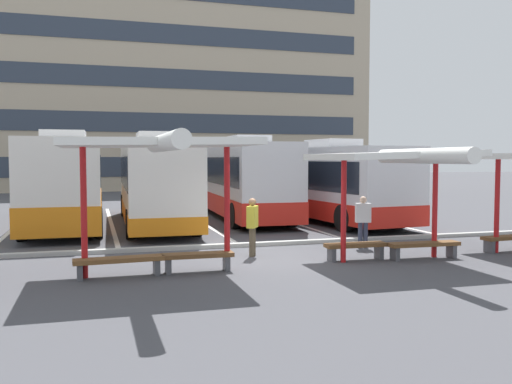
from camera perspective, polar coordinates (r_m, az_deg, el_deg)
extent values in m
plane|color=#47474C|center=(14.75, 0.74, -6.92)|extent=(160.00, 160.00, 0.00)
cube|color=tan|center=(52.33, -11.90, 10.49)|extent=(40.65, 11.29, 18.27)
cube|color=#2D3847|center=(46.27, -11.22, 2.59)|extent=(37.40, 0.08, 1.61)
cube|color=#2D3847|center=(46.37, -11.27, 7.10)|extent=(37.40, 0.08, 1.61)
cube|color=#2D3847|center=(46.75, -11.33, 11.58)|extent=(37.40, 0.08, 1.61)
cube|color=#2D3847|center=(47.41, -11.38, 15.95)|extent=(37.40, 0.08, 1.61)
cube|color=silver|center=(23.19, -19.02, 1.16)|extent=(2.71, 11.47, 3.06)
cube|color=orange|center=(23.25, -18.97, -1.46)|extent=(2.75, 11.51, 0.93)
cube|color=black|center=(23.18, -19.05, 2.31)|extent=(2.73, 10.56, 1.03)
cube|color=black|center=(28.86, -18.42, 2.32)|extent=(2.26, 0.11, 1.84)
cube|color=silver|center=(21.76, -19.32, 5.52)|extent=(1.57, 2.22, 0.36)
cylinder|color=black|center=(27.45, -20.97, -1.28)|extent=(0.31, 1.00, 1.00)
cylinder|color=black|center=(27.34, -16.01, -1.20)|extent=(0.31, 1.00, 1.00)
cylinder|color=black|center=(19.30, -23.14, -3.24)|extent=(0.31, 1.00, 1.00)
cylinder|color=black|center=(19.14, -16.08, -3.15)|extent=(0.31, 1.00, 1.00)
cube|color=silver|center=(22.38, -10.48, 1.16)|extent=(2.70, 10.80, 3.01)
cube|color=orange|center=(22.46, -10.44, -1.95)|extent=(2.74, 10.84, 0.57)
cube|color=black|center=(22.37, -10.49, 2.11)|extent=(2.71, 9.94, 1.17)
cube|color=black|center=(27.69, -11.36, 2.33)|extent=(2.12, 0.14, 1.81)
cube|color=silver|center=(21.04, -10.24, 5.61)|extent=(1.50, 2.24, 0.36)
cylinder|color=black|center=(26.16, -13.51, -1.37)|extent=(0.33, 1.01, 1.00)
cylinder|color=black|center=(26.31, -8.70, -1.28)|extent=(0.33, 1.01, 1.00)
cylinder|color=black|center=(18.66, -12.90, -3.26)|extent=(0.33, 1.01, 1.00)
cylinder|color=black|center=(18.87, -6.18, -3.12)|extent=(0.33, 1.01, 1.00)
cube|color=silver|center=(24.75, -1.52, 1.42)|extent=(2.86, 10.98, 3.00)
cube|color=red|center=(24.82, -1.52, -1.10)|extent=(2.90, 11.02, 0.82)
cube|color=black|center=(24.74, -1.52, 2.28)|extent=(2.86, 10.11, 1.15)
cube|color=black|center=(30.05, -3.82, 2.46)|extent=(2.15, 0.16, 1.80)
cube|color=silver|center=(23.42, -0.78, 5.42)|extent=(1.55, 2.25, 0.36)
cylinder|color=black|center=(28.39, -5.45, -0.92)|extent=(0.34, 1.01, 1.00)
cylinder|color=black|center=(28.82, -1.04, -0.84)|extent=(0.34, 1.01, 1.00)
cylinder|color=black|center=(20.85, -2.17, -2.48)|extent=(0.34, 1.01, 1.00)
cylinder|color=black|center=(21.43, 3.71, -2.32)|extent=(0.34, 1.01, 1.00)
cube|color=silver|center=(24.53, 6.17, 1.18)|extent=(3.80, 12.22, 2.83)
cube|color=red|center=(24.59, 6.15, -1.25)|extent=(3.84, 12.27, 0.75)
cube|color=black|center=(24.52, 6.17, 1.87)|extent=(3.73, 11.27, 1.14)
cube|color=black|center=(29.91, 0.69, 2.26)|extent=(2.28, 0.31, 1.70)
cube|color=silver|center=(23.21, 7.97, 4.98)|extent=(1.77, 2.35, 0.36)
cylinder|color=black|center=(28.08, -0.31, -0.95)|extent=(0.40, 1.03, 1.00)
cylinder|color=black|center=(29.06, 4.08, -0.81)|extent=(0.40, 1.03, 1.00)
cylinder|color=black|center=(20.21, 9.14, -2.71)|extent=(0.40, 1.03, 1.00)
cylinder|color=black|center=(21.55, 14.58, -2.40)|extent=(0.40, 1.03, 1.00)
cube|color=white|center=(23.46, -23.71, -3.33)|extent=(0.16, 14.00, 0.01)
cube|color=white|center=(23.28, -14.79, -3.20)|extent=(0.16, 14.00, 0.01)
cube|color=white|center=(23.67, -5.96, -3.00)|extent=(0.16, 14.00, 0.01)
cube|color=white|center=(24.59, 2.40, -2.74)|extent=(0.16, 14.00, 0.01)
cube|color=white|center=(25.99, 10.00, -2.45)|extent=(0.16, 14.00, 0.01)
cylinder|color=red|center=(12.77, -17.44, -2.03)|extent=(0.14, 0.14, 2.94)
cylinder|color=red|center=(13.13, -3.03, -1.73)|extent=(0.14, 0.14, 2.94)
cube|color=white|center=(12.79, -10.21, 5.03)|extent=(4.27, 3.24, 0.21)
cylinder|color=white|center=(11.34, -9.38, 5.10)|extent=(0.36, 4.27, 0.36)
cube|color=brown|center=(12.76, -14.05, -6.82)|extent=(2.00, 0.54, 0.10)
cube|color=#4C4C51|center=(12.75, -17.83, -7.93)|extent=(0.14, 0.34, 0.35)
cube|color=#4C4C51|center=(12.92, -10.29, -7.67)|extent=(0.14, 0.34, 0.35)
cube|color=brown|center=(13.03, -6.08, -6.53)|extent=(1.69, 0.45, 0.10)
cube|color=#4C4C51|center=(12.98, -9.11, -7.60)|extent=(0.13, 0.34, 0.35)
cube|color=#4C4C51|center=(13.19, -3.08, -7.38)|extent=(0.13, 0.34, 0.35)
cylinder|color=red|center=(14.21, 9.08, -1.91)|extent=(0.14, 0.14, 2.67)
cylinder|color=red|center=(15.56, 18.08, -1.57)|extent=(0.14, 0.14, 2.67)
cube|color=white|center=(14.78, 13.87, 3.74)|extent=(3.70, 3.14, 0.27)
cylinder|color=white|center=(13.58, 16.90, 3.60)|extent=(0.36, 3.70, 0.36)
cube|color=brown|center=(14.69, 10.31, -5.43)|extent=(1.66, 0.45, 0.10)
cube|color=#4C4C51|center=(14.45, 7.86, -6.46)|extent=(0.13, 0.34, 0.35)
cube|color=#4C4C51|center=(15.03, 12.64, -6.12)|extent=(0.13, 0.34, 0.35)
cube|color=brown|center=(15.27, 17.02, -5.19)|extent=(2.00, 0.49, 0.10)
cube|color=#4C4C51|center=(14.89, 14.22, -6.24)|extent=(0.13, 0.34, 0.35)
cube|color=#4C4C51|center=(15.76, 19.63, -5.80)|extent=(0.13, 0.34, 0.35)
cylinder|color=red|center=(16.92, 23.74, -1.32)|extent=(0.14, 0.14, 2.66)
cube|color=brown|center=(17.48, 25.00, -4.28)|extent=(1.94, 0.55, 0.10)
cube|color=#4C4C51|center=(16.95, 23.06, -5.24)|extent=(0.14, 0.34, 0.35)
cube|color=#ADADA8|center=(16.66, -1.35, -5.51)|extent=(44.00, 0.24, 0.12)
cylinder|color=#33384C|center=(16.73, 10.77, -4.41)|extent=(0.14, 0.14, 0.76)
cylinder|color=#33384C|center=(16.76, 11.30, -4.40)|extent=(0.14, 0.14, 0.76)
cube|color=silver|center=(16.67, 11.06, -2.13)|extent=(0.49, 0.33, 0.57)
sphere|color=beige|center=(16.64, 11.08, -0.80)|extent=(0.21, 0.21, 0.21)
cylinder|color=brown|center=(15.11, -0.30, -5.16)|extent=(0.14, 0.14, 0.79)
cylinder|color=brown|center=(14.95, -0.45, -5.24)|extent=(0.14, 0.14, 0.79)
cube|color=gold|center=(14.94, -0.38, -2.59)|extent=(0.42, 0.51, 0.59)
sphere|color=#936B4C|center=(14.90, -0.38, -1.06)|extent=(0.21, 0.21, 0.21)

